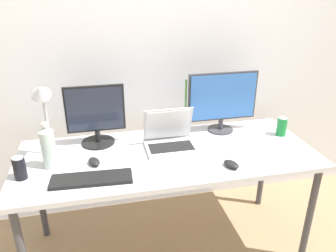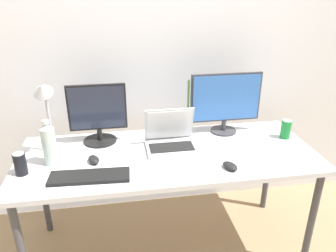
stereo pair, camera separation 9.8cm
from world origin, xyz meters
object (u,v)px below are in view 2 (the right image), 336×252
(soda_can_near_keyboard, at_px, (286,129))
(keyboard_main, at_px, (90,177))
(monitor_center, at_px, (226,101))
(laptop_silver, at_px, (170,138))
(work_desk, at_px, (168,161))
(monitor_left, at_px, (98,114))
(mouse_by_laptop, at_px, (230,166))
(bamboo_vase, at_px, (188,122))
(soda_can_by_laptop, at_px, (20,164))
(desk_lamp, at_px, (45,104))
(mouse_by_keyboard, at_px, (94,160))
(water_bottle, at_px, (49,144))

(soda_can_near_keyboard, bearing_deg, keyboard_main, -166.93)
(monitor_center, bearing_deg, laptop_silver, -158.13)
(work_desk, bearing_deg, monitor_left, 151.03)
(mouse_by_laptop, distance_m, bamboo_vase, 0.52)
(mouse_by_laptop, distance_m, soda_can_by_laptop, 1.15)
(work_desk, height_order, monitor_center, monitor_center)
(bamboo_vase, relative_size, desk_lamp, 0.80)
(laptop_silver, bearing_deg, monitor_left, 161.45)
(soda_can_near_keyboard, bearing_deg, mouse_by_keyboard, -174.24)
(laptop_silver, xyz_separation_m, desk_lamp, (-0.72, 0.01, 0.27))
(mouse_by_keyboard, bearing_deg, work_desk, -14.37)
(water_bottle, relative_size, bamboo_vase, 0.71)
(monitor_center, relative_size, water_bottle, 1.79)
(mouse_by_keyboard, height_order, water_bottle, water_bottle)
(soda_can_near_keyboard, bearing_deg, work_desk, -174.10)
(keyboard_main, bearing_deg, bamboo_vase, 39.87)
(work_desk, bearing_deg, mouse_by_laptop, -37.45)
(water_bottle, bearing_deg, soda_can_near_keyboard, 3.71)
(monitor_center, xyz_separation_m, soda_can_near_keyboard, (0.38, -0.16, -0.16))
(soda_can_near_keyboard, height_order, bamboo_vase, bamboo_vase)
(monitor_left, bearing_deg, mouse_by_laptop, -32.82)
(monitor_center, distance_m, soda_can_by_laptop, 1.32)
(monitor_center, bearing_deg, soda_can_by_laptop, -164.46)
(mouse_by_laptop, distance_m, soda_can_near_keyboard, 0.59)
(soda_can_by_laptop, relative_size, desk_lamp, 0.27)
(bamboo_vase, bearing_deg, water_bottle, -162.17)
(keyboard_main, xyz_separation_m, desk_lamp, (-0.23, 0.30, 0.31))
(keyboard_main, bearing_deg, soda_can_by_laptop, 167.33)
(keyboard_main, height_order, water_bottle, water_bottle)
(water_bottle, bearing_deg, work_desk, 1.09)
(soda_can_near_keyboard, bearing_deg, soda_can_by_laptop, -173.37)
(work_desk, distance_m, soda_can_near_keyboard, 0.82)
(soda_can_near_keyboard, xyz_separation_m, desk_lamp, (-1.50, 0.01, 0.26))
(monitor_left, distance_m, mouse_by_keyboard, 0.33)
(keyboard_main, height_order, mouse_by_laptop, mouse_by_laptop)
(work_desk, xyz_separation_m, soda_can_by_laptop, (-0.82, -0.11, 0.12))
(keyboard_main, bearing_deg, laptop_silver, 34.15)
(keyboard_main, distance_m, mouse_by_laptop, 0.77)
(bamboo_vase, bearing_deg, keyboard_main, -143.38)
(mouse_by_laptop, height_order, desk_lamp, desk_lamp)
(monitor_left, height_order, laptop_silver, monitor_left)
(soda_can_near_keyboard, relative_size, desk_lamp, 0.27)
(work_desk, relative_size, mouse_by_keyboard, 18.56)
(monitor_left, height_order, monitor_center, monitor_center)
(laptop_silver, relative_size, soda_can_by_laptop, 2.46)
(keyboard_main, distance_m, bamboo_vase, 0.80)
(mouse_by_laptop, xyz_separation_m, desk_lamp, (-1.00, 0.33, 0.31))
(laptop_silver, distance_m, mouse_by_laptop, 0.43)
(monitor_left, xyz_separation_m, mouse_by_laptop, (0.73, -0.47, -0.18))
(mouse_by_laptop, height_order, soda_can_near_keyboard, soda_can_near_keyboard)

